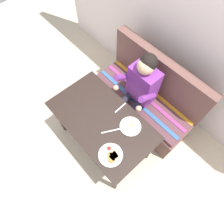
# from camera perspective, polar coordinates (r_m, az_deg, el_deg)

# --- Properties ---
(ground_plane) EXTENTS (8.00, 8.00, 0.00)m
(ground_plane) POSITION_cam_1_polar(r_m,az_deg,el_deg) (2.75, -2.36, -9.00)
(ground_plane) COLOR beige
(back_wall) EXTENTS (4.40, 0.10, 2.60)m
(back_wall) POSITION_cam_1_polar(r_m,az_deg,el_deg) (2.33, 22.99, 23.61)
(back_wall) COLOR silver
(back_wall) RESTS_ON ground
(table) EXTENTS (1.20, 0.70, 0.73)m
(table) POSITION_cam_1_polar(r_m,az_deg,el_deg) (2.14, -2.99, -3.27)
(table) COLOR black
(table) RESTS_ON ground
(couch) EXTENTS (1.44, 0.56, 1.00)m
(couch) POSITION_cam_1_polar(r_m,az_deg,el_deg) (2.70, 9.76, 3.74)
(couch) COLOR brown
(couch) RESTS_ON ground
(person) EXTENTS (0.45, 0.61, 1.21)m
(person) POSITION_cam_1_polar(r_m,az_deg,el_deg) (2.29, 7.93, 7.07)
(person) COLOR #76308C
(person) RESTS_ON ground
(plate_breakfast) EXTENTS (0.24, 0.24, 0.05)m
(plate_breakfast) POSITION_cam_1_polar(r_m,az_deg,el_deg) (1.91, -0.29, -12.79)
(plate_breakfast) COLOR white
(plate_breakfast) RESTS_ON table
(plate_eggs) EXTENTS (0.23, 0.23, 0.04)m
(plate_eggs) POSITION_cam_1_polar(r_m,az_deg,el_deg) (2.03, 5.52, -4.28)
(plate_eggs) COLOR white
(plate_eggs) RESTS_ON table
(fork) EXTENTS (0.02, 0.17, 0.00)m
(fork) POSITION_cam_1_polar(r_m,az_deg,el_deg) (2.14, 2.53, 1.28)
(fork) COLOR silver
(fork) RESTS_ON table
(knife) EXTENTS (0.11, 0.18, 0.00)m
(knife) POSITION_cam_1_polar(r_m,az_deg,el_deg) (2.01, -0.43, -5.69)
(knife) COLOR silver
(knife) RESTS_ON table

